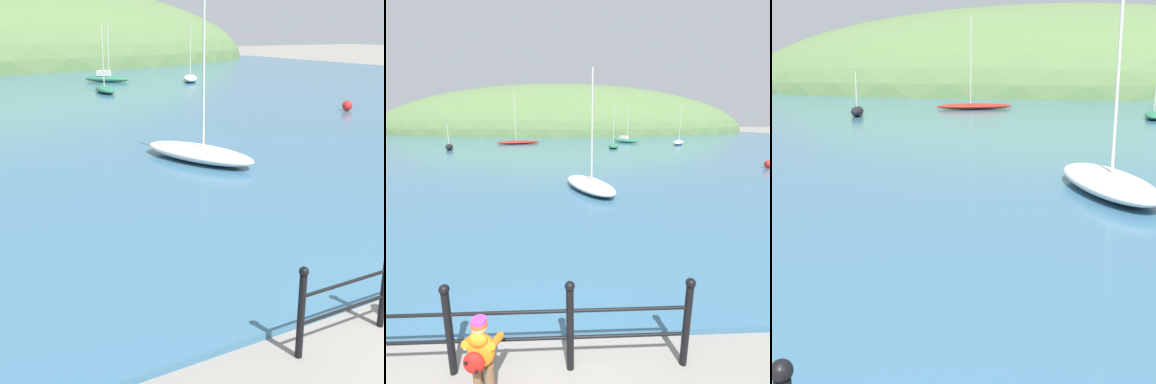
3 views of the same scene
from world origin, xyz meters
The scene contains 5 objects.
boat_far_right centered at (5.55, 28.49, 0.32)m, with size 1.42×3.37×3.97m.
boat_green_fishing centered at (1.61, 10.53, 0.35)m, with size 2.53×4.15×4.78m.
boat_red_dinghy centered at (8.06, 34.64, 0.39)m, with size 3.14×3.01×4.18m.
boat_far_left centered at (13.54, 31.98, 0.35)m, with size 2.44×3.41×4.12m.
mooring_buoy centered at (12.83, 15.63, 0.34)m, with size 0.48×0.48×0.48m, color red.
Camera 1 is at (-6.22, -2.77, 3.86)m, focal length 50.00 mm.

